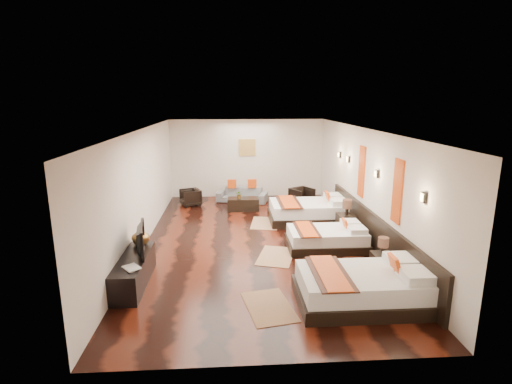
{
  "coord_description": "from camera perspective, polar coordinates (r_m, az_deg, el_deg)",
  "views": [
    {
      "loc": [
        -0.61,
        -9.35,
        3.51
      ],
      "look_at": [
        0.06,
        0.74,
        1.1
      ],
      "focal_mm": 27.53,
      "sensor_mm": 36.0,
      "label": 1
    }
  ],
  "objects": [
    {
      "name": "tv_console",
      "position": [
        8.05,
        -17.32,
        -10.93
      ],
      "size": [
        0.5,
        1.8,
        0.55
      ],
      "primitive_type": "cube",
      "color": "black",
      "rests_on": "floor"
    },
    {
      "name": "coffee_table",
      "position": [
        12.65,
        -1.87,
        -1.77
      ],
      "size": [
        1.01,
        0.51,
        0.4
      ],
      "primitive_type": "cube",
      "rotation": [
        0.0,
        0.0,
        -0.01
      ],
      "color": "black",
      "rests_on": "floor"
    },
    {
      "name": "left_wall",
      "position": [
        9.82,
        -16.26,
        0.45
      ],
      "size": [
        0.01,
        9.5,
        2.8
      ],
      "primitive_type": "cube",
      "color": "silver",
      "rests_on": "floor"
    },
    {
      "name": "nightstand_b",
      "position": [
        10.74,
        12.98,
        -4.21
      ],
      "size": [
        0.47,
        0.47,
        0.93
      ],
      "color": "black",
      "rests_on": "floor"
    },
    {
      "name": "bed_near",
      "position": [
        7.32,
        15.47,
        -13.15
      ],
      "size": [
        2.29,
        1.44,
        0.88
      ],
      "color": "black",
      "rests_on": "floor"
    },
    {
      "name": "ceiling",
      "position": [
        9.4,
        -0.04,
        9.07
      ],
      "size": [
        5.5,
        9.5,
        0.01
      ],
      "primitive_type": "cube",
      "color": "white",
      "rests_on": "floor"
    },
    {
      "name": "armchair_right",
      "position": [
        13.24,
        6.68,
        -0.69
      ],
      "size": [
        0.91,
        0.92,
        0.61
      ],
      "primitive_type": "imported",
      "rotation": [
        0.0,
        0.0,
        0.55
      ],
      "color": "black",
      "rests_on": "floor"
    },
    {
      "name": "nightstand_a",
      "position": [
        8.52,
        17.83,
        -9.57
      ],
      "size": [
        0.4,
        0.4,
        0.79
      ],
      "color": "black",
      "rests_on": "floor"
    },
    {
      "name": "right_wall",
      "position": [
        10.16,
        15.64,
        0.91
      ],
      "size": [
        0.01,
        9.5,
        2.8
      ],
      "primitive_type": "cube",
      "color": "silver",
      "rests_on": "floor"
    },
    {
      "name": "jute_mat_near",
      "position": [
        7.07,
        1.89,
        -16.3
      ],
      "size": [
        0.96,
        1.32,
        0.01
      ],
      "primitive_type": "cube",
      "rotation": [
        0.0,
        0.0,
        0.19
      ],
      "color": "#996F4D",
      "rests_on": "floor"
    },
    {
      "name": "jute_mat_mid",
      "position": [
        9.08,
        2.92,
        -9.3
      ],
      "size": [
        1.06,
        1.36,
        0.01
      ],
      "primitive_type": "cube",
      "rotation": [
        0.0,
        0.0,
        -0.29
      ],
      "color": "#996F4D",
      "rests_on": "floor"
    },
    {
      "name": "sconce_lounge",
      "position": [
        12.23,
        12.04,
        5.31
      ],
      "size": [
        0.07,
        0.12,
        0.18
      ],
      "color": "black",
      "rests_on": "right_wall"
    },
    {
      "name": "sconce_mid",
      "position": [
        9.32,
        17.15,
        2.55
      ],
      "size": [
        0.07,
        0.12,
        0.18
      ],
      "color": "black",
      "rests_on": "right_wall"
    },
    {
      "name": "jute_mat_far",
      "position": [
        11.38,
        1.29,
        -4.54
      ],
      "size": [
        0.93,
        1.3,
        0.01
      ],
      "primitive_type": "cube",
      "rotation": [
        0.0,
        0.0,
        -0.16
      ],
      "color": "#996F4D",
      "rests_on": "floor"
    },
    {
      "name": "figurine",
      "position": [
        8.54,
        -16.44,
        -6.1
      ],
      "size": [
        0.37,
        0.37,
        0.38
      ],
      "primitive_type": "imported",
      "rotation": [
        0.0,
        0.0,
        0.01
      ],
      "color": "brown",
      "rests_on": "tv_console"
    },
    {
      "name": "orange_panel_a",
      "position": [
        8.37,
        19.87,
        0.1
      ],
      "size": [
        0.04,
        0.4,
        1.3
      ],
      "primitive_type": "cube",
      "color": "#D86014",
      "rests_on": "right_wall"
    },
    {
      "name": "sconce_near",
      "position": [
        7.36,
        23.15,
        -0.74
      ],
      "size": [
        0.07,
        0.12,
        0.18
      ],
      "color": "black",
      "rests_on": "right_wall"
    },
    {
      "name": "sofa",
      "position": [
        13.65,
        -2.03,
        -0.41
      ],
      "size": [
        1.84,
        1.12,
        0.5
      ],
      "primitive_type": "imported",
      "rotation": [
        0.0,
        0.0,
        -0.28
      ],
      "color": "slate",
      "rests_on": "floor"
    },
    {
      "name": "table_plant",
      "position": [
        12.51,
        -2.46,
        -0.36
      ],
      "size": [
        0.25,
        0.22,
        0.27
      ],
      "primitive_type": "imported",
      "rotation": [
        0.0,
        0.0,
        0.03
      ],
      "color": "#2B571D",
      "rests_on": "coffee_table"
    },
    {
      "name": "bed_mid",
      "position": [
        9.65,
        10.34,
        -6.59
      ],
      "size": [
        1.88,
        1.18,
        0.72
      ],
      "color": "black",
      "rests_on": "floor"
    },
    {
      "name": "floor",
      "position": [
        10.01,
        -0.04,
        -7.13
      ],
      "size": [
        5.5,
        9.5,
        0.01
      ],
      "primitive_type": "cube",
      "color": "black",
      "rests_on": "ground"
    },
    {
      "name": "gold_artwork",
      "position": [
        14.2,
        -1.3,
        6.48
      ],
      "size": [
        0.6,
        0.04,
        0.6
      ],
      "primitive_type": "cube",
      "color": "#AD873F",
      "rests_on": "back_wall"
    },
    {
      "name": "back_wall",
      "position": [
        14.27,
        -1.29,
        4.9
      ],
      "size": [
        5.5,
        0.01,
        2.8
      ],
      "primitive_type": "cube",
      "color": "silver",
      "rests_on": "floor"
    },
    {
      "name": "bed_far",
      "position": [
        11.6,
        7.87,
        -2.77
      ],
      "size": [
        2.32,
        1.46,
        0.89
      ],
      "color": "black",
      "rests_on": "floor"
    },
    {
      "name": "sconce_far",
      "position": [
        11.37,
        13.26,
        4.66
      ],
      "size": [
        0.07,
        0.12,
        0.18
      ],
      "color": "black",
      "rests_on": "right_wall"
    },
    {
      "name": "headboard_panel",
      "position": [
        9.67,
        16.61,
        -5.62
      ],
      "size": [
        0.08,
        6.6,
        0.9
      ],
      "primitive_type": "cube",
      "color": "black",
      "rests_on": "floor"
    },
    {
      "name": "orange_panel_b",
      "position": [
        10.37,
        15.09,
        2.89
      ],
      "size": [
        0.04,
        0.4,
        1.3
      ],
      "primitive_type": "cube",
      "color": "#D86014",
      "rests_on": "right_wall"
    },
    {
      "name": "tv",
      "position": [
        8.04,
        -16.88,
        -6.62
      ],
      "size": [
        0.31,
        1.01,
        0.58
      ],
      "primitive_type": "imported",
      "rotation": [
        0.0,
        0.0,
        1.76
      ],
      "color": "black",
      "rests_on": "tv_console"
    },
    {
      "name": "book",
      "position": [
        7.43,
        -18.49,
        -10.69
      ],
      "size": [
        0.4,
        0.41,
        0.03
      ],
      "primitive_type": "imported",
      "rotation": [
        0.0,
        0.0,
        0.67
      ],
      "color": "black",
      "rests_on": "tv_console"
    },
    {
      "name": "armchair_left",
      "position": [
        13.34,
        -9.51,
        -0.79
      ],
      "size": [
        0.81,
        0.8,
        0.57
      ],
      "primitive_type": "imported",
      "rotation": [
        0.0,
        0.0,
        -1.17
      ],
      "color": "black",
      "rests_on": "floor"
    }
  ]
}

